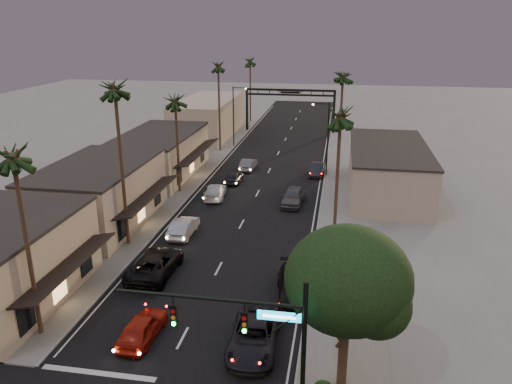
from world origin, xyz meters
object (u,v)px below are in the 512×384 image
at_px(corner_tree, 349,284).
at_px(palm_far, 250,59).
at_px(arch, 290,99).
at_px(oncoming_red, 142,327).
at_px(palm_la, 12,150).
at_px(palm_ra, 341,112).
at_px(traffic_signal, 260,334).
at_px(palm_rb, 343,74).
at_px(palm_lb, 114,85).
at_px(curbside_black, 295,287).
at_px(curbside_near, 254,336).
at_px(palm_ld, 218,64).
at_px(palm_rc, 343,74).
at_px(oncoming_silver, 184,227).
at_px(streetlight_left, 235,111).
at_px(streetlight_right, 326,133).
at_px(palm_lc, 175,97).
at_px(oncoming_pickup, 155,263).

bearing_deg(corner_tree, palm_far, 104.14).
bearing_deg(arch, oncoming_red, -92.20).
xyz_separation_m(palm_la, palm_ra, (17.20, 15.00, 0.00)).
relative_size(traffic_signal, palm_rb, 0.60).
bearing_deg(palm_far, palm_lb, -90.31).
bearing_deg(palm_la, curbside_black, 24.51).
xyz_separation_m(palm_rb, curbside_near, (-4.22, -34.24, -11.61)).
height_order(palm_ld, palm_rb, same).
bearing_deg(curbside_black, palm_rc, 79.18).
bearing_deg(arch, palm_la, -98.03).
relative_size(palm_lb, oncoming_silver, 3.19).
relative_size(palm_ld, curbside_black, 2.41).
height_order(streetlight_left, palm_lb, palm_lb).
distance_m(corner_tree, palm_lb, 24.36).
bearing_deg(streetlight_right, palm_rc, 84.95).
distance_m(traffic_signal, arch, 66.24).
xyz_separation_m(arch, curbside_near, (4.38, -60.24, -4.73)).
distance_m(traffic_signal, corner_tree, 5.20).
relative_size(palm_lc, curbside_black, 2.07).
height_order(palm_rb, curbside_black, palm_rb).
height_order(palm_lc, curbside_black, palm_lc).
height_order(streetlight_left, palm_la, palm_la).
xyz_separation_m(palm_la, palm_lc, (-0.00, 27.00, -0.97)).
xyz_separation_m(streetlight_left, palm_ld, (-1.68, -3.00, 7.09)).
xyz_separation_m(palm_lb, oncoming_silver, (4.05, 2.67, -12.60)).
bearing_deg(streetlight_right, curbside_black, -91.43).
bearing_deg(palm_far, streetlight_right, -65.24).
height_order(corner_tree, palm_rc, palm_rc).
distance_m(palm_la, oncoming_pickup, 14.13).
xyz_separation_m(palm_lb, palm_lc, (0.00, 14.00, -2.92)).
bearing_deg(palm_lc, palm_rc, 58.44).
distance_m(oncoming_pickup, curbside_black, 10.73).
xyz_separation_m(corner_tree, palm_rc, (-0.88, 56.55, 4.49)).
bearing_deg(curbside_near, curbside_black, 71.31).
relative_size(palm_far, oncoming_silver, 2.77).
relative_size(palm_ra, curbside_near, 2.27).
relative_size(palm_lc, curbside_near, 2.10).
height_order(streetlight_right, curbside_black, streetlight_right).
xyz_separation_m(palm_rc, palm_far, (-16.90, 14.00, 0.97)).
xyz_separation_m(arch, palm_rb, (8.60, -26.00, 6.88)).
relative_size(corner_tree, oncoming_pickup, 1.41).
height_order(arch, streetlight_left, streetlight_left).
relative_size(oncoming_silver, curbside_black, 0.81).
height_order(arch, oncoming_red, arch).
bearing_deg(palm_ld, arch, 60.17).
bearing_deg(oncoming_silver, oncoming_pickup, 90.84).
bearing_deg(palm_la, palm_lb, 90.00).
bearing_deg(streetlight_right, palm_la, -113.32).
distance_m(corner_tree, palm_rc, 56.74).
distance_m(palm_rb, curbside_near, 36.40).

